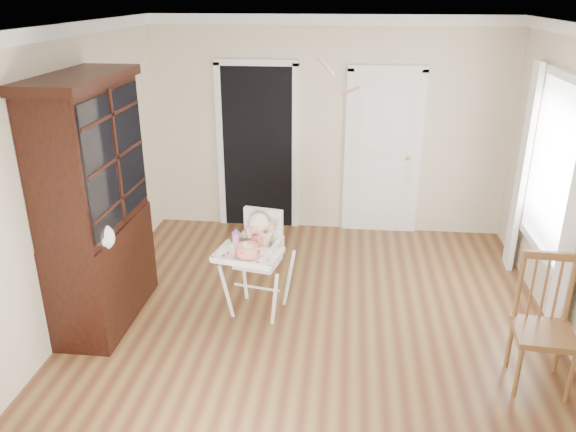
# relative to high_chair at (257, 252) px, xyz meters

# --- Properties ---
(floor) EXTENTS (5.00, 5.00, 0.00)m
(floor) POSITION_rel_high_chair_xyz_m (0.55, -0.29, -0.64)
(floor) COLOR #57301D
(floor) RESTS_ON ground
(ceiling) EXTENTS (5.00, 5.00, 0.00)m
(ceiling) POSITION_rel_high_chair_xyz_m (0.55, -0.29, 2.06)
(ceiling) COLOR white
(ceiling) RESTS_ON wall_back
(wall_back) EXTENTS (4.50, 0.00, 4.50)m
(wall_back) POSITION_rel_high_chair_xyz_m (0.55, 2.21, 0.71)
(wall_back) COLOR beige
(wall_back) RESTS_ON floor
(wall_left) EXTENTS (0.00, 5.00, 5.00)m
(wall_left) POSITION_rel_high_chair_xyz_m (-1.70, -0.29, 0.71)
(wall_left) COLOR beige
(wall_left) RESTS_ON floor
(crown_molding) EXTENTS (4.50, 5.00, 0.12)m
(crown_molding) POSITION_rel_high_chair_xyz_m (0.55, -0.29, 2.00)
(crown_molding) COLOR white
(crown_molding) RESTS_ON ceiling
(doorway) EXTENTS (1.06, 0.05, 2.22)m
(doorway) POSITION_rel_high_chair_xyz_m (-0.35, 2.19, 0.46)
(doorway) COLOR black
(doorway) RESTS_ON wall_back
(closet_door) EXTENTS (0.96, 0.09, 2.13)m
(closet_door) POSITION_rel_high_chair_xyz_m (1.26, 2.19, 0.38)
(closet_door) COLOR white
(closet_door) RESTS_ON wall_back
(window_right) EXTENTS (0.13, 1.84, 2.30)m
(window_right) POSITION_rel_high_chair_xyz_m (2.73, 0.51, 0.64)
(window_right) COLOR white
(window_right) RESTS_ON wall_right
(high_chair) EXTENTS (0.72, 0.84, 1.04)m
(high_chair) POSITION_rel_high_chair_xyz_m (0.00, 0.00, 0.00)
(high_chair) COLOR white
(high_chair) RESTS_ON floor
(baby) EXTENTS (0.30, 0.25, 0.46)m
(baby) POSITION_rel_high_chair_xyz_m (0.01, 0.02, 0.15)
(baby) COLOR beige
(baby) RESTS_ON high_chair
(cake) EXTENTS (0.25, 0.25, 0.12)m
(cake) POSITION_rel_high_chair_xyz_m (-0.05, -0.28, 0.14)
(cake) COLOR silver
(cake) RESTS_ON high_chair
(sippy_cup) EXTENTS (0.07, 0.07, 0.17)m
(sippy_cup) POSITION_rel_high_chair_xyz_m (-0.20, -0.04, 0.15)
(sippy_cup) COLOR #D07FB6
(sippy_cup) RESTS_ON high_chair
(china_cabinet) EXTENTS (0.61, 1.38, 2.32)m
(china_cabinet) POSITION_rel_high_chair_xyz_m (-1.43, -0.26, 0.52)
(china_cabinet) COLOR black
(china_cabinet) RESTS_ON floor
(dining_chair) EXTENTS (0.48, 0.48, 1.09)m
(dining_chair) POSITION_rel_high_chair_xyz_m (2.40, -0.83, -0.14)
(dining_chair) COLOR brown
(dining_chair) RESTS_ON floor
(streamer) EXTENTS (0.22, 0.46, 0.15)m
(streamer) POSITION_rel_high_chair_xyz_m (0.57, 0.90, 1.62)
(streamer) COLOR pink
(streamer) RESTS_ON ceiling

